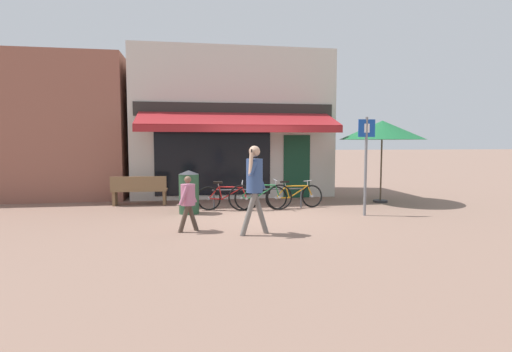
% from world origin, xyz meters
% --- Properties ---
extents(ground_plane, '(160.00, 160.00, 0.00)m').
position_xyz_m(ground_plane, '(0.00, 0.00, 0.00)').
color(ground_plane, '#846656').
extents(shop_front, '(6.79, 4.49, 4.97)m').
position_xyz_m(shop_front, '(-0.29, 4.42, 2.48)').
color(shop_front, beige).
rests_on(shop_front, ground_plane).
extents(neighbour_building, '(7.48, 4.00, 4.68)m').
position_xyz_m(neighbour_building, '(-7.63, 4.94, 2.34)').
color(neighbour_building, '#8E5647').
rests_on(neighbour_building, ground_plane).
extents(bike_rack_rail, '(2.58, 0.04, 0.57)m').
position_xyz_m(bike_rack_rail, '(0.08, 0.89, 0.46)').
color(bike_rack_rail, '#47494F').
rests_on(bike_rack_rail, ground_plane).
extents(bicycle_red, '(1.69, 0.55, 0.82)m').
position_xyz_m(bicycle_red, '(-0.80, 0.75, 0.36)').
color(bicycle_red, black).
rests_on(bicycle_red, ground_plane).
extents(bicycle_green, '(1.77, 0.52, 0.85)m').
position_xyz_m(bicycle_green, '(0.10, 0.65, 0.38)').
color(bicycle_green, black).
rests_on(bicycle_green, ground_plane).
extents(bicycle_orange, '(1.75, 0.59, 0.81)m').
position_xyz_m(bicycle_orange, '(1.10, 0.83, 0.35)').
color(bicycle_orange, black).
rests_on(bicycle_orange, ground_plane).
extents(pedestrian_adult, '(0.63, 0.52, 1.81)m').
position_xyz_m(pedestrian_adult, '(-0.52, -2.16, 1.12)').
color(pedestrian_adult, slate).
rests_on(pedestrian_adult, ground_plane).
extents(pedestrian_child, '(0.44, 0.45, 1.18)m').
position_xyz_m(pedestrian_child, '(-1.84, -1.67, 0.70)').
color(pedestrian_child, '#47382D').
rests_on(pedestrian_child, ground_plane).
extents(litter_bin, '(0.53, 0.53, 1.14)m').
position_xyz_m(litter_bin, '(-1.83, 0.47, 0.57)').
color(litter_bin, '#23472D').
rests_on(litter_bin, ground_plane).
extents(parking_sign, '(0.44, 0.07, 2.50)m').
position_xyz_m(parking_sign, '(2.59, -0.56, 1.53)').
color(parking_sign, slate).
rests_on(parking_sign, ground_plane).
extents(cafe_parasol, '(2.58, 2.58, 2.53)m').
position_xyz_m(cafe_parasol, '(4.06, 1.51, 2.23)').
color(cafe_parasol, '#4C3D2D').
rests_on(cafe_parasol, ground_plane).
extents(park_bench, '(1.62, 0.50, 0.87)m').
position_xyz_m(park_bench, '(-3.28, 2.08, 0.46)').
color(park_bench, brown).
rests_on(park_bench, ground_plane).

